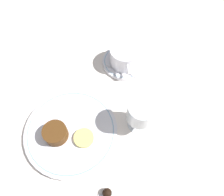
# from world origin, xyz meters

# --- Properties ---
(ground_plane) EXTENTS (3.00, 3.00, 0.00)m
(ground_plane) POSITION_xyz_m (0.00, 0.00, 0.00)
(ground_plane) COLOR white
(dinner_plate) EXTENTS (0.27, 0.27, 0.01)m
(dinner_plate) POSITION_xyz_m (-0.01, -0.03, 0.01)
(dinner_plate) COLOR white
(dinner_plate) RESTS_ON ground_plane
(saucer) EXTENTS (0.15, 0.15, 0.01)m
(saucer) POSITION_xyz_m (-0.24, 0.16, 0.01)
(saucer) COLOR white
(saucer) RESTS_ON ground_plane
(coffee_cup) EXTENTS (0.12, 0.10, 0.06)m
(coffee_cup) POSITION_xyz_m (-0.24, 0.16, 0.04)
(coffee_cup) COLOR white
(coffee_cup) RESTS_ON saucer
(spoon) EXTENTS (0.06, 0.10, 0.00)m
(spoon) POSITION_xyz_m (-0.19, 0.15, 0.01)
(spoon) COLOR silver
(spoon) RESTS_ON saucer
(wine_glass) EXTENTS (0.08, 0.08, 0.12)m
(wine_glass) POSITION_xyz_m (-0.01, 0.17, 0.08)
(wine_glass) COLOR silver
(wine_glass) RESTS_ON ground_plane
(dessert_cake) EXTENTS (0.07, 0.07, 0.04)m
(dessert_cake) POSITION_xyz_m (0.00, -0.07, 0.03)
(dessert_cake) COLOR #563314
(dessert_cake) RESTS_ON dinner_plate
(pineapple_slice) EXTENTS (0.06, 0.06, 0.01)m
(pineapple_slice) POSITION_xyz_m (0.02, 0.01, 0.02)
(pineapple_slice) COLOR #EFE075
(pineapple_slice) RESTS_ON dinner_plate
(chocolate_truffle) EXTENTS (0.02, 0.02, 0.02)m
(chocolate_truffle) POSITION_xyz_m (0.16, 0.06, 0.01)
(chocolate_truffle) COLOR black
(chocolate_truffle) RESTS_ON ground_plane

